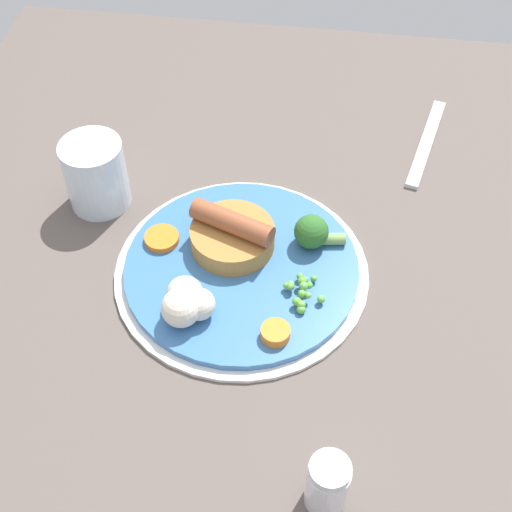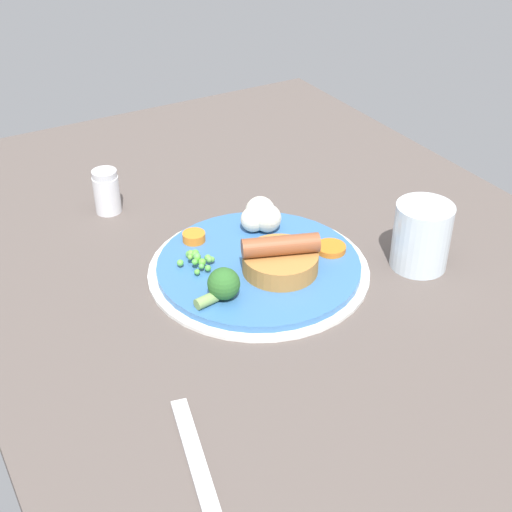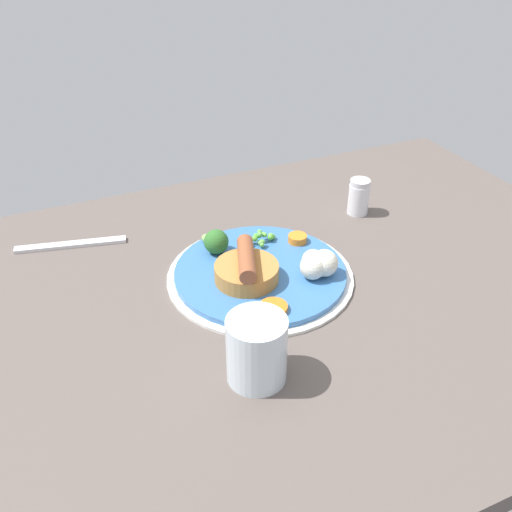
{
  "view_description": "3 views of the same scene",
  "coord_description": "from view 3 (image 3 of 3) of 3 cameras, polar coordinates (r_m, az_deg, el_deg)",
  "views": [
    {
      "loc": [
        45.89,
        12.82,
        65.34
      ],
      "look_at": [
        -4.27,
        5.63,
        5.9
      ],
      "focal_mm": 50.0,
      "sensor_mm": 36.0,
      "label": 1
    },
    {
      "loc": [
        -69.45,
        41.92,
        55.38
      ],
      "look_at": [
        -5.65,
        5.4,
        6.8
      ],
      "focal_mm": 50.0,
      "sensor_mm": 36.0,
      "label": 2
    },
    {
      "loc": [
        -33.27,
        -60.79,
        54.1
      ],
      "look_at": [
        -4.33,
        4.83,
        6.53
      ],
      "focal_mm": 40.0,
      "sensor_mm": 36.0,
      "label": 3
    }
  ],
  "objects": [
    {
      "name": "dining_table",
      "position": [
        0.87,
        3.91,
        -3.73
      ],
      "size": [
        110.0,
        80.0,
        3.0
      ],
      "primitive_type": "cube",
      "color": "#564C47",
      "rests_on": "ground"
    },
    {
      "name": "dinner_plate",
      "position": [
        0.87,
        0.43,
        -1.83
      ],
      "size": [
        28.51,
        28.51,
        1.4
      ],
      "color": "silver",
      "rests_on": "dining_table"
    },
    {
      "name": "sausage_pudding",
      "position": [
        0.84,
        -0.95,
        -1.35
      ],
      "size": [
        9.55,
        9.89,
        4.96
      ],
      "rotation": [
        0.0,
        0.0,
        1.22
      ],
      "color": "#AD7538",
      "rests_on": "dinner_plate"
    },
    {
      "name": "pea_pile",
      "position": [
        0.93,
        0.51,
        1.86
      ],
      "size": [
        5.17,
        4.64,
        1.96
      ],
      "color": "#65A43E",
      "rests_on": "dinner_plate"
    },
    {
      "name": "broccoli_floret_near",
      "position": [
        0.9,
        -4.06,
        1.44
      ],
      "size": [
        3.93,
        5.97,
        3.93
      ],
      "rotation": [
        0.0,
        0.0,
        4.86
      ],
      "color": "#2D6628",
      "rests_on": "dinner_plate"
    },
    {
      "name": "cauliflower_floret",
      "position": [
        0.85,
        6.18,
        -0.77
      ],
      "size": [
        5.93,
        5.47,
        4.14
      ],
      "color": "beige",
      "rests_on": "dinner_plate"
    },
    {
      "name": "carrot_slice_0",
      "position": [
        0.79,
        1.75,
        -5.19
      ],
      "size": [
        4.78,
        4.78,
        0.78
      ],
      "primitive_type": "cylinder",
      "rotation": [
        0.0,
        0.0,
        1.33
      ],
      "color": "orange",
      "rests_on": "dinner_plate"
    },
    {
      "name": "carrot_slice_1",
      "position": [
        0.93,
        4.17,
        1.76
      ],
      "size": [
        4.33,
        4.33,
        1.2
      ],
      "primitive_type": "cylinder",
      "rotation": [
        0.0,
        0.0,
        0.82
      ],
      "color": "orange",
      "rests_on": "dinner_plate"
    },
    {
      "name": "fork",
      "position": [
        1.0,
        -18.03,
        1.09
      ],
      "size": [
        17.91,
        5.49,
        0.6
      ],
      "primitive_type": "cube",
      "rotation": [
        0.0,
        0.0,
        -0.22
      ],
      "color": "silver",
      "rests_on": "dining_table"
    },
    {
      "name": "drinking_glass",
      "position": [
        0.69,
        0.07,
        -9.34
      ],
      "size": [
        7.37,
        7.37,
        8.79
      ],
      "primitive_type": "cylinder",
      "color": "silver",
      "rests_on": "dining_table"
    },
    {
      "name": "salt_shaker",
      "position": [
        1.05,
        10.24,
        5.84
      ],
      "size": [
        3.78,
        3.78,
        6.59
      ],
      "color": "silver",
      "rests_on": "dining_table"
    }
  ]
}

